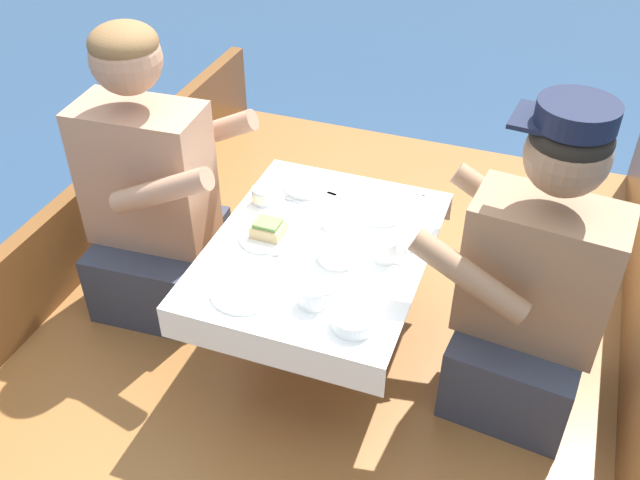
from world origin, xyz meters
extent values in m
plane|color=navy|center=(0.00, 0.00, 0.00)|extent=(60.00, 60.00, 0.00)
cube|color=brown|center=(0.00, 0.00, 0.16)|extent=(2.00, 2.96, 0.33)
cube|color=brown|center=(-0.97, 0.00, 0.50)|extent=(0.06, 2.96, 0.33)
cylinder|color=#B2B2B7|center=(0.00, 0.01, 0.53)|extent=(0.07, 0.07, 0.41)
cube|color=brown|center=(0.00, 0.01, 0.75)|extent=(0.60, 0.78, 0.02)
cube|color=white|center=(0.00, 0.01, 0.76)|extent=(0.63, 0.81, 0.00)
cube|color=white|center=(0.00, -0.39, 0.70)|extent=(0.63, 0.00, 0.10)
cube|color=white|center=(0.00, 0.42, 0.70)|extent=(0.63, 0.00, 0.10)
cube|color=#333847|center=(-0.62, 0.09, 0.46)|extent=(0.39, 0.46, 0.26)
cube|color=tan|center=(-0.62, 0.09, 0.83)|extent=(0.41, 0.24, 0.47)
sphere|color=tan|center=(-0.62, 0.09, 1.22)|extent=(0.21, 0.21, 0.21)
ellipsoid|color=brown|center=(-0.62, 0.09, 1.27)|extent=(0.20, 0.20, 0.12)
cylinder|color=tan|center=(-0.48, 0.28, 0.91)|extent=(0.34, 0.09, 0.21)
cylinder|color=tan|center=(-0.46, -0.08, 0.91)|extent=(0.34, 0.09, 0.21)
cube|color=#333847|center=(0.62, 0.07, 0.46)|extent=(0.40, 0.48, 0.26)
cube|color=#936B4C|center=(0.62, 0.07, 0.80)|extent=(0.42, 0.26, 0.42)
sphere|color=#936B4C|center=(0.62, 0.07, 1.17)|extent=(0.21, 0.21, 0.21)
ellipsoid|color=black|center=(0.62, 0.07, 1.21)|extent=(0.20, 0.20, 0.12)
cylinder|color=#936B4C|center=(0.45, -0.10, 0.86)|extent=(0.34, 0.11, 0.21)
cylinder|color=#936B4C|center=(0.49, 0.26, 0.86)|extent=(0.34, 0.11, 0.21)
cylinder|color=black|center=(0.62, 0.07, 1.27)|extent=(0.20, 0.20, 0.06)
cube|color=black|center=(0.53, 0.08, 1.24)|extent=(0.12, 0.16, 0.01)
cylinder|color=white|center=(-0.16, 0.00, 0.76)|extent=(0.18, 0.18, 0.01)
cylinder|color=white|center=(-0.12, -0.25, 0.76)|extent=(0.18, 0.18, 0.01)
cube|color=tan|center=(-0.16, 0.00, 0.79)|extent=(0.09, 0.08, 0.04)
cube|color=#669347|center=(-0.16, 0.00, 0.81)|extent=(0.08, 0.06, 0.01)
cylinder|color=white|center=(0.07, -0.03, 0.78)|extent=(0.11, 0.11, 0.04)
cylinder|color=beige|center=(0.07, -0.03, 0.79)|extent=(0.09, 0.09, 0.02)
cylinder|color=white|center=(-0.15, 0.27, 0.78)|extent=(0.12, 0.12, 0.04)
cylinder|color=beige|center=(-0.15, 0.27, 0.79)|extent=(0.10, 0.10, 0.02)
cylinder|color=white|center=(0.20, -0.27, 0.78)|extent=(0.12, 0.12, 0.04)
cylinder|color=beige|center=(0.20, -0.27, 0.79)|extent=(0.09, 0.09, 0.02)
cylinder|color=white|center=(0.12, 0.23, 0.78)|extent=(0.14, 0.14, 0.04)
cylinder|color=beige|center=(0.12, 0.23, 0.79)|extent=(0.12, 0.12, 0.02)
cylinder|color=white|center=(0.00, 0.12, 0.79)|extent=(0.06, 0.06, 0.06)
torus|color=white|center=(0.04, 0.12, 0.79)|extent=(0.04, 0.01, 0.04)
cylinder|color=#3D2314|center=(0.00, 0.12, 0.81)|extent=(0.05, 0.05, 0.01)
cylinder|color=white|center=(0.20, 0.02, 0.79)|extent=(0.07, 0.07, 0.07)
torus|color=white|center=(0.24, 0.02, 0.80)|extent=(0.04, 0.01, 0.04)
cylinder|color=#3D2314|center=(0.20, 0.02, 0.81)|extent=(0.06, 0.06, 0.01)
cylinder|color=white|center=(0.07, -0.23, 0.79)|extent=(0.08, 0.08, 0.06)
torus|color=white|center=(0.12, -0.23, 0.79)|extent=(0.04, 0.01, 0.04)
cylinder|color=#3D2314|center=(0.07, -0.23, 0.81)|extent=(0.06, 0.06, 0.01)
cylinder|color=silver|center=(-0.25, 0.16, 0.79)|extent=(0.06, 0.06, 0.05)
cylinder|color=beige|center=(-0.25, 0.16, 0.79)|extent=(0.07, 0.07, 0.03)
cube|color=silver|center=(0.01, 0.26, 0.76)|extent=(0.17, 0.05, 0.00)
cube|color=silver|center=(-0.06, 0.28, 0.76)|extent=(0.04, 0.03, 0.00)
cube|color=silver|center=(-0.15, -0.13, 0.76)|extent=(0.11, 0.15, 0.00)
ellipsoid|color=silver|center=(-0.11, -0.07, 0.76)|extent=(0.04, 0.02, 0.01)
cube|color=silver|center=(-0.10, 0.19, 0.76)|extent=(0.17, 0.05, 0.00)
ellipsoid|color=silver|center=(-0.17, 0.21, 0.76)|extent=(0.04, 0.02, 0.01)
cube|color=silver|center=(0.22, 0.31, 0.76)|extent=(0.02, 0.17, 0.00)
ellipsoid|color=silver|center=(0.22, 0.38, 0.76)|extent=(0.04, 0.02, 0.01)
cube|color=silver|center=(0.27, 0.09, 0.76)|extent=(0.14, 0.11, 0.00)
cube|color=silver|center=(0.33, 0.13, 0.76)|extent=(0.04, 0.04, 0.00)
camera|label=1|loc=(0.57, -1.54, 2.06)|focal=40.00mm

